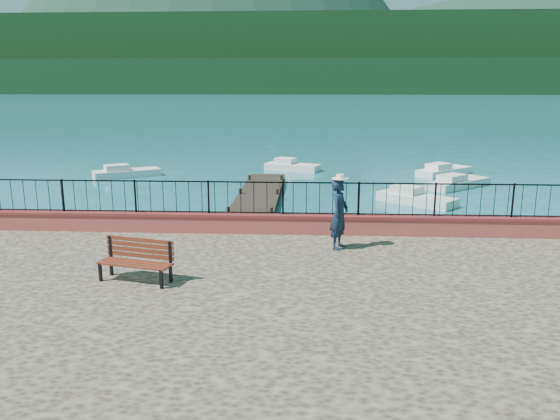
# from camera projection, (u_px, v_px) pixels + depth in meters

# --- Properties ---
(ground) EXTENTS (2000.00, 2000.00, 0.00)m
(ground) POSITION_uv_depth(u_px,v_px,m) (288.00, 324.00, 12.86)
(ground) COLOR #19596B
(ground) RESTS_ON ground
(parapet) EXTENTS (28.00, 0.46, 0.58)m
(parapet) POSITION_uv_depth(u_px,v_px,m) (293.00, 224.00, 16.12)
(parapet) COLOR #A63C40
(parapet) RESTS_ON promenade
(railing) EXTENTS (27.00, 0.05, 0.95)m
(railing) POSITION_uv_depth(u_px,v_px,m) (293.00, 198.00, 15.95)
(railing) COLOR black
(railing) RESTS_ON parapet
(dock) EXTENTS (2.00, 16.00, 0.30)m
(dock) POSITION_uv_depth(u_px,v_px,m) (254.00, 206.00, 24.61)
(dock) COLOR #2D231C
(dock) RESTS_ON ground
(far_forest) EXTENTS (900.00, 60.00, 18.00)m
(far_forest) POSITION_uv_depth(u_px,v_px,m) (310.00, 77.00, 302.58)
(far_forest) COLOR black
(far_forest) RESTS_ON ground
(foothills) EXTENTS (900.00, 120.00, 44.00)m
(foothills) POSITION_uv_depth(u_px,v_px,m) (311.00, 58.00, 357.98)
(foothills) COLOR black
(foothills) RESTS_ON ground
(companion_hill) EXTENTS (448.00, 384.00, 180.00)m
(companion_hill) POSITION_uv_depth(u_px,v_px,m) (530.00, 89.00, 545.63)
(companion_hill) COLOR #142D23
(companion_hill) RESTS_ON ground
(park_bench) EXTENTS (1.78, 0.96, 0.94)m
(park_bench) POSITION_uv_depth(u_px,v_px,m) (136.00, 269.00, 12.22)
(park_bench) COLOR black
(park_bench) RESTS_ON promenade
(person) EXTENTS (0.67, 0.81, 1.90)m
(person) POSITION_uv_depth(u_px,v_px,m) (339.00, 214.00, 14.51)
(person) COLOR #111F34
(person) RESTS_ON promenade
(hat) EXTENTS (0.44, 0.44, 0.12)m
(hat) POSITION_uv_depth(u_px,v_px,m) (340.00, 177.00, 14.28)
(hat) COLOR white
(hat) RESTS_ON person
(boat_0) EXTENTS (3.45, 1.44, 0.80)m
(boat_0) POSITION_uv_depth(u_px,v_px,m) (187.00, 230.00, 19.60)
(boat_0) COLOR silver
(boat_0) RESTS_ON ground
(boat_1) EXTENTS (3.63, 3.43, 0.80)m
(boat_1) POSITION_uv_depth(u_px,v_px,m) (417.00, 195.00, 25.66)
(boat_1) COLOR silver
(boat_1) RESTS_ON ground
(boat_2) EXTENTS (3.98, 3.67, 0.80)m
(boat_2) POSITION_uv_depth(u_px,v_px,m) (459.00, 180.00, 29.65)
(boat_2) COLOR silver
(boat_2) RESTS_ON ground
(boat_3) EXTENTS (4.02, 3.10, 0.80)m
(boat_3) POSITION_uv_depth(u_px,v_px,m) (127.00, 170.00, 33.10)
(boat_3) COLOR silver
(boat_3) RESTS_ON ground
(boat_4) EXTENTS (3.78, 2.52, 0.80)m
(boat_4) POSITION_uv_depth(u_px,v_px,m) (293.00, 164.00, 35.56)
(boat_4) COLOR silver
(boat_4) RESTS_ON ground
(boat_5) EXTENTS (3.89, 3.57, 0.80)m
(boat_5) POSITION_uv_depth(u_px,v_px,m) (444.00, 169.00, 33.71)
(boat_5) COLOR white
(boat_5) RESTS_ON ground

